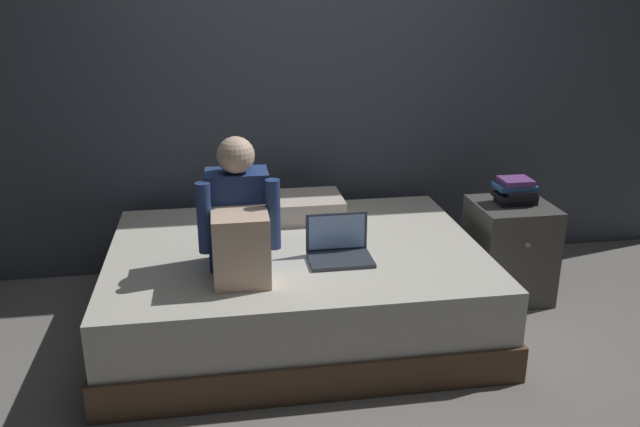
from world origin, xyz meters
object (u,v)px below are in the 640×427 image
Objects in this scene: book_stack at (516,191)px; bed at (296,286)px; person_sitting at (239,222)px; laptop at (339,248)px; nightstand at (509,250)px; pillow at (295,207)px.

bed is at bearing -172.90° from book_stack.
person_sitting is 0.55m from laptop.
person_sitting is at bearing -165.37° from nightstand.
book_stack is (1.25, -0.29, 0.13)m from pillow.
person_sitting is 0.82m from pillow.
nightstand is 1.04× the size of pillow.
laptop is (0.50, 0.07, -0.20)m from person_sitting.
book_stack is at bearing 14.88° from person_sitting.
nightstand is 1.71m from person_sitting.
nightstand is 1.30m from pillow.
pillow is at bearing 82.97° from bed.
person_sitting reaches higher than laptop.
bed is 3.43× the size of nightstand.
nightstand reaches higher than bed.
pillow is 2.37× the size of book_stack.
laptop reaches higher than bed.
bed is 3.57× the size of pillow.
pillow is (0.36, 0.71, -0.19)m from person_sitting.
book_stack reaches higher than laptop.
bed is 0.40m from laptop.
laptop is at bearing 7.91° from person_sitting.
book_stack is at bearing 47.52° from nightstand.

